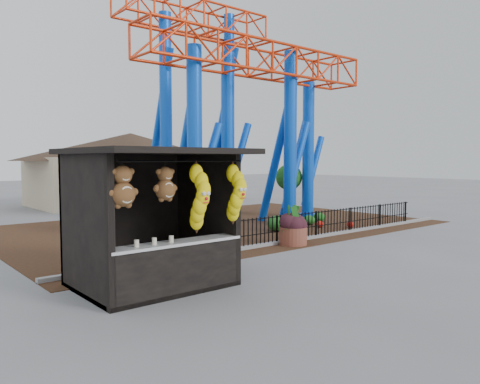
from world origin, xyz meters
TOP-DOWN VIEW (x-y plane):
  - ground at (0.00, 0.00)m, footprint 120.00×120.00m
  - mulch_bed at (4.00, 8.00)m, footprint 18.00×12.00m
  - curb at (4.00, 3.00)m, footprint 18.00×0.18m
  - prize_booth at (-3.01, 0.91)m, footprint 3.50×3.40m
  - picket_fence at (4.90, 3.00)m, footprint 12.20×0.06m
  - roller_coaster at (5.12, 8.23)m, footprint 11.00×6.37m
  - terracotta_planter at (3.17, 2.61)m, footprint 1.15×1.15m
  - planter_foliage at (3.17, 2.61)m, footprint 0.70×0.70m
  - potted_plant at (2.98, 2.68)m, footprint 0.83×0.75m
  - landscaping at (4.61, 5.76)m, footprint 7.26×3.84m
  - pavilion at (6.00, 20.00)m, footprint 15.00×15.00m

SIDE VIEW (x-z plane):
  - ground at x=0.00m, z-range 0.00..0.00m
  - mulch_bed at x=4.00m, z-range 0.00..0.02m
  - curb at x=4.00m, z-range 0.00..0.12m
  - landscaping at x=4.61m, z-range -0.02..0.60m
  - terracotta_planter at x=3.17m, z-range 0.00..0.61m
  - potted_plant at x=2.98m, z-range 0.00..0.82m
  - picket_fence at x=4.90m, z-range 0.00..1.00m
  - planter_foliage at x=3.17m, z-range 0.61..1.25m
  - prize_booth at x=-3.01m, z-range -0.03..3.09m
  - pavilion at x=6.00m, z-range 0.67..5.47m
  - roller_coaster at x=5.12m, z-range 1.03..11.85m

